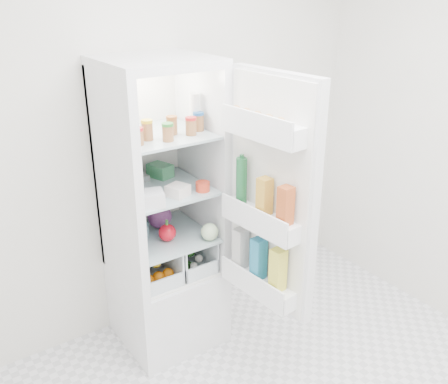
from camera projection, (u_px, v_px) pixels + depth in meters
room_walls at (349, 144)px, 1.92m from camera, size 3.02×3.02×2.61m
refrigerator at (161, 242)px, 3.12m from camera, size 0.60×0.60×1.80m
shelf_low at (166, 235)px, 3.04m from camera, size 0.49×0.53×0.01m
shelf_mid at (163, 188)px, 2.92m from camera, size 0.49×0.53×0.02m
shelf_top at (160, 134)px, 2.79m from camera, size 0.49×0.53×0.02m
crisper_left at (149, 260)px, 3.03m from camera, size 0.23×0.46×0.22m
crisper_right at (184, 249)px, 3.15m from camera, size 0.23×0.46×0.22m
condiment_jars at (163, 129)px, 2.70m from camera, size 0.46×0.32×0.08m
squeeze_bottle at (195, 111)px, 2.83m from camera, size 0.08×0.08×0.20m
tub_white at (152, 199)px, 2.67m from camera, size 0.16×0.16×0.08m
tub_cream at (178, 191)px, 2.79m from camera, size 0.14×0.14×0.06m
tin_red at (203, 186)px, 2.86m from camera, size 0.11×0.11×0.05m
foil_tray at (135, 179)px, 3.00m from camera, size 0.16×0.13×0.04m
tub_green at (160, 171)px, 3.06m from camera, size 0.14×0.16×0.08m
red_cabbage at (160, 216)px, 3.10m from camera, size 0.15×0.15×0.15m
bell_pepper at (167, 233)px, 2.95m from camera, size 0.10×0.10×0.10m
mushroom_bowl at (135, 231)px, 2.99m from camera, size 0.20×0.20×0.08m
salad_bag at (210, 232)px, 2.95m from camera, size 0.10×0.10×0.10m
citrus_pile at (150, 265)px, 3.02m from camera, size 0.20×0.31×0.16m
veg_pile at (185, 255)px, 3.17m from camera, size 0.16×0.30×0.10m
fridge_door at (269, 202)px, 2.64m from camera, size 0.21×0.60×1.30m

